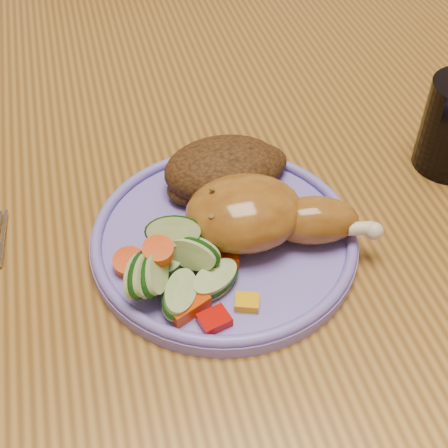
# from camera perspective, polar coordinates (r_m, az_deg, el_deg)

# --- Properties ---
(dining_table) EXTENTS (0.90, 1.40, 0.75)m
(dining_table) POSITION_cam_1_polar(r_m,az_deg,el_deg) (0.69, 2.94, 0.01)
(dining_table) COLOR olive
(dining_table) RESTS_ON ground
(chair_far) EXTENTS (0.42, 0.42, 0.91)m
(chair_far) POSITION_cam_1_polar(r_m,az_deg,el_deg) (1.29, -5.58, 13.98)
(chair_far) COLOR #4C2D16
(chair_far) RESTS_ON ground
(plate) EXTENTS (0.24, 0.24, 0.01)m
(plate) POSITION_cam_1_polar(r_m,az_deg,el_deg) (0.55, 0.00, -1.53)
(plate) COLOR #7164CD
(plate) RESTS_ON dining_table
(plate_rim) EXTENTS (0.23, 0.23, 0.01)m
(plate_rim) POSITION_cam_1_polar(r_m,az_deg,el_deg) (0.55, 0.00, -0.74)
(plate_rim) COLOR #7164CD
(plate_rim) RESTS_ON plate
(chicken_leg) EXTENTS (0.16, 0.10, 0.05)m
(chicken_leg) POSITION_cam_1_polar(r_m,az_deg,el_deg) (0.53, 3.42, 0.86)
(chicken_leg) COLOR #935C1E
(chicken_leg) RESTS_ON plate
(rice_pilaf) EXTENTS (0.12, 0.08, 0.05)m
(rice_pilaf) POSITION_cam_1_polar(r_m,az_deg,el_deg) (0.59, 0.17, 5.00)
(rice_pilaf) COLOR #442811
(rice_pilaf) RESTS_ON plate
(vegetable_pile) EXTENTS (0.11, 0.11, 0.05)m
(vegetable_pile) POSITION_cam_1_polar(r_m,az_deg,el_deg) (0.50, -4.64, -4.11)
(vegetable_pile) COLOR #A50A05
(vegetable_pile) RESTS_ON plate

